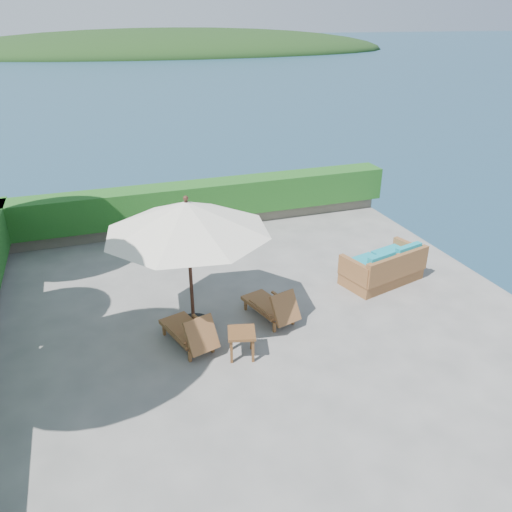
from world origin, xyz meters
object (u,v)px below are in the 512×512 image
object	(u,v)px
lounge_left	(190,332)
patio_umbrella	(187,218)
lounge_right	(272,306)
side_table	(242,336)
wicker_loveseat	(384,268)

from	to	relation	value
lounge_left	patio_umbrella	bearing A→B (deg)	55.82
lounge_right	lounge_left	bearing A→B (deg)	175.48
lounge_right	side_table	xyz separation A→B (m)	(-0.99, -0.98, 0.11)
lounge_left	side_table	size ratio (longest dim) A/B	2.47
patio_umbrella	wicker_loveseat	size ratio (longest dim) A/B	1.81
patio_umbrella	lounge_right	xyz separation A→B (m)	(1.65, -0.23, -2.10)
patio_umbrella	lounge_left	size ratio (longest dim) A/B	2.55
patio_umbrella	wicker_loveseat	distance (m)	5.23
lounge_left	side_table	distance (m)	1.05
lounge_right	side_table	world-z (taller)	lounge_right
patio_umbrella	wicker_loveseat	bearing A→B (deg)	5.40
lounge_left	side_table	world-z (taller)	lounge_left
lounge_right	wicker_loveseat	xyz separation A→B (m)	(3.13, 0.68, 0.04)
lounge_left	lounge_right	bearing A→B (deg)	-5.12
side_table	wicker_loveseat	xyz separation A→B (m)	(4.13, 1.67, -0.07)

